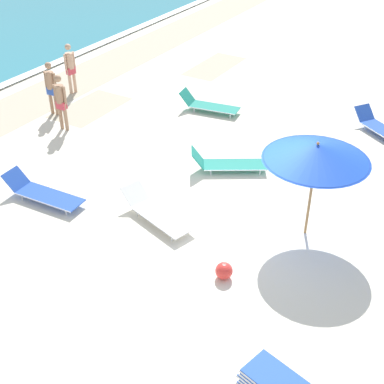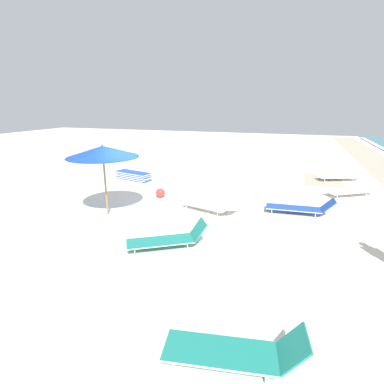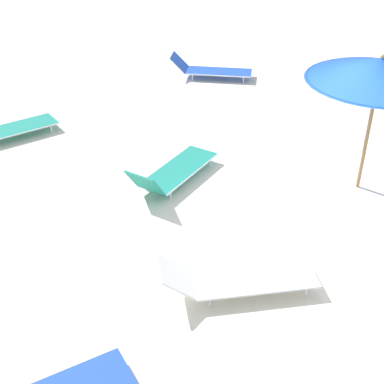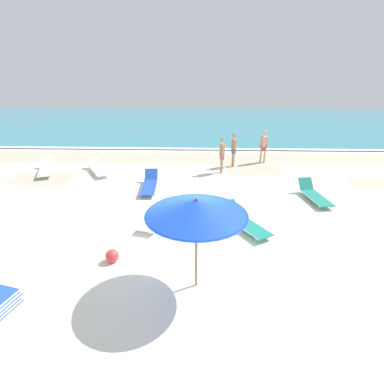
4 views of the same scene
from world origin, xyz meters
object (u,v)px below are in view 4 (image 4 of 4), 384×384
object	(u,v)px
sun_lounger_near_water_left	(98,169)
sun_lounger_under_umbrella	(46,169)
sun_lounger_beside_umbrella	(158,216)
beachgoer_wading_adult	(222,153)
sun_lounger_mid_beach_pair_b	(314,194)
beachgoer_strolling_adult	(264,145)
beach_umbrella	(197,208)
sun_lounger_mid_beach_pair_a	(149,184)
sun_lounger_mid_beach_solo	(244,222)
beachgoer_shoreline_child	(234,148)
beach_ball	(112,256)

from	to	relation	value
sun_lounger_near_water_left	sun_lounger_under_umbrella	bearing A→B (deg)	150.35
sun_lounger_beside_umbrella	beachgoer_wading_adult	size ratio (longest dim) A/B	1.23
sun_lounger_near_water_left	beachgoer_wading_adult	bearing A→B (deg)	-29.96
sun_lounger_near_water_left	sun_lounger_mid_beach_pair_b	distance (m)	10.03
sun_lounger_near_water_left	beachgoer_strolling_adult	bearing A→B (deg)	-19.07
beach_umbrella	sun_lounger_mid_beach_pair_a	world-z (taller)	beach_umbrella
sun_lounger_mid_beach_solo	beachgoer_strolling_adult	bearing A→B (deg)	43.15
sun_lounger_mid_beach_solo	sun_lounger_mid_beach_pair_a	size ratio (longest dim) A/B	0.93
sun_lounger_mid_beach_pair_b	beachgoer_shoreline_child	xyz separation A→B (m)	(-2.81, 4.19, 0.78)
sun_lounger_mid_beach_pair_a	beachgoer_wading_adult	xyz separation A→B (m)	(3.23, 2.25, 0.79)
sun_lounger_under_umbrella	sun_lounger_near_water_left	distance (m)	2.59
beach_umbrella	sun_lounger_under_umbrella	size ratio (longest dim) A/B	1.06
beachgoer_wading_adult	sun_lounger_under_umbrella	bearing A→B (deg)	89.15
beachgoer_wading_adult	sun_lounger_mid_beach_pair_b	bearing A→B (deg)	-135.36
sun_lounger_mid_beach_solo	beachgoer_shoreline_child	xyz separation A→B (m)	(0.25, 6.51, 0.78)
sun_lounger_mid_beach_pair_a	beachgoer_shoreline_child	bearing A→B (deg)	36.66
sun_lounger_near_water_left	sun_lounger_mid_beach_pair_a	world-z (taller)	sun_lounger_mid_beach_pair_a
sun_lounger_under_umbrella	beachgoer_shoreline_child	xyz separation A→B (m)	(9.36, 1.36, 0.79)
beachgoer_wading_adult	beachgoer_shoreline_child	xyz separation A→B (m)	(0.67, 1.03, 0.00)
beach_ball	sun_lounger_under_umbrella	bearing A→B (deg)	126.64
sun_lounger_near_water_left	beachgoer_strolling_adult	xyz separation A→B (m)	(8.45, 1.95, 0.79)
beach_umbrella	sun_lounger_near_water_left	distance (m)	9.71
beach_umbrella	sun_lounger_mid_beach_solo	bearing A→B (deg)	61.85
sun_lounger_mid_beach_pair_a	beachgoer_strolling_adult	distance (m)	6.89
sun_lounger_under_umbrella	beach_ball	world-z (taller)	sun_lounger_under_umbrella
sun_lounger_under_umbrella	beach_ball	size ratio (longest dim) A/B	6.17
sun_lounger_mid_beach_pair_a	beachgoer_strolling_adult	bearing A→B (deg)	32.09
sun_lounger_under_umbrella	sun_lounger_mid_beach_pair_b	size ratio (longest dim) A/B	1.09
beachgoer_wading_adult	beach_ball	size ratio (longest dim) A/B	4.89
beach_umbrella	sun_lounger_beside_umbrella	distance (m)	3.96
sun_lounger_beside_umbrella	sun_lounger_mid_beach_pair_a	world-z (taller)	sun_lounger_mid_beach_pair_a
sun_lounger_near_water_left	beach_ball	xyz separation A→B (m)	(2.71, -7.23, -0.03)
sun_lounger_near_water_left	beach_ball	distance (m)	7.72
sun_lounger_beside_umbrella	beachgoer_strolling_adult	xyz separation A→B (m)	(4.80, 6.85, 0.79)
sun_lounger_under_umbrella	sun_lounger_beside_umbrella	bearing A→B (deg)	-58.27
beachgoer_wading_adult	beachgoer_shoreline_child	world-z (taller)	same
beachgoer_wading_adult	beach_ball	xyz separation A→B (m)	(-3.40, -7.45, -0.82)
beach_umbrella	beachgoer_strolling_adult	xyz separation A→B (m)	(3.45, 10.06, -1.10)
beach_umbrella	sun_lounger_mid_beach_solo	size ratio (longest dim) A/B	1.16
sun_lounger_mid_beach_pair_a	sun_lounger_mid_beach_solo	bearing A→B (deg)	-45.03
beach_ball	beachgoer_shoreline_child	bearing A→B (deg)	64.37
sun_lounger_under_umbrella	sun_lounger_mid_beach_pair_a	xyz separation A→B (m)	(5.47, -1.91, 0.00)
sun_lounger_mid_beach_pair_b	sun_lounger_mid_beach_pair_a	bearing A→B (deg)	162.88
sun_lounger_near_water_left	beachgoer_wading_adult	xyz separation A→B (m)	(6.11, 0.22, 0.79)
beachgoer_wading_adult	beach_umbrella	bearing A→B (deg)	169.36
sun_lounger_under_umbrella	sun_lounger_mid_beach_pair_a	world-z (taller)	sun_lounger_mid_beach_pair_a
beachgoer_strolling_adult	beachgoer_wading_adult	bearing A→B (deg)	44.37
sun_lounger_mid_beach_pair_a	beach_ball	world-z (taller)	sun_lounger_mid_beach_pair_a
beachgoer_strolling_adult	sun_lounger_mid_beach_solo	bearing A→B (deg)	83.03
sun_lounger_near_water_left	beach_ball	size ratio (longest dim) A/B	5.96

